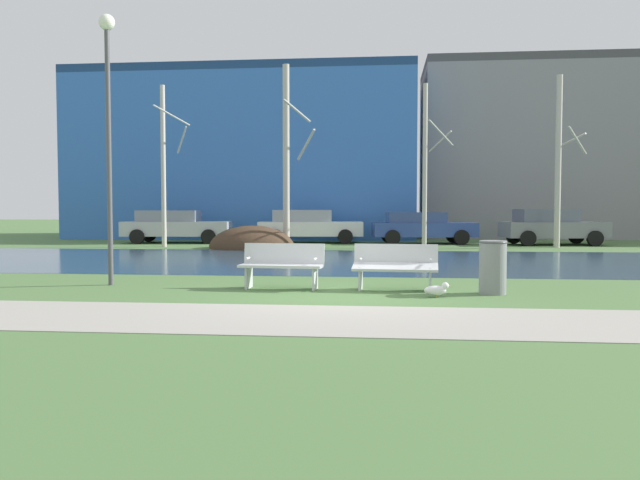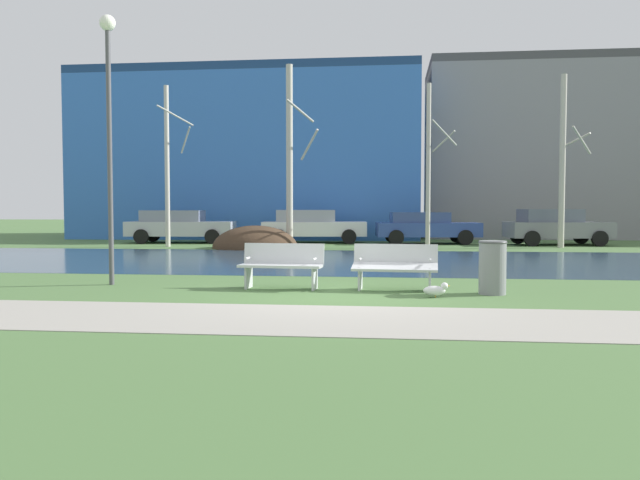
{
  "view_description": "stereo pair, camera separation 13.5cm",
  "coord_description": "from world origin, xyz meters",
  "px_view_note": "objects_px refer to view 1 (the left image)",
  "views": [
    {
      "loc": [
        0.86,
        -11.06,
        1.56
      ],
      "look_at": [
        -0.4,
        1.57,
        0.92
      ],
      "focal_mm": 35.47,
      "sensor_mm": 36.0,
      "label": 1
    },
    {
      "loc": [
        1.0,
        -11.04,
        1.56
      ],
      "look_at": [
        -0.4,
        1.57,
        0.92
      ],
      "focal_mm": 35.47,
      "sensor_mm": 36.0,
      "label": 2
    }
  ],
  "objects_px": {
    "bench_left": "(282,264)",
    "trash_bin": "(493,266)",
    "parked_hatch_third_blue": "(422,227)",
    "parked_wagon_fourth_grey": "(551,226)",
    "bench_right": "(395,265)",
    "streetlamp": "(108,106)",
    "parked_sedan_second_white": "(308,225)",
    "seagull": "(437,290)",
    "parked_van_nearest_silver": "(175,226)"
  },
  "relations": [
    {
      "from": "parked_sedan_second_white",
      "to": "bench_right",
      "type": "bearing_deg",
      "value": -77.45
    },
    {
      "from": "parked_sedan_second_white",
      "to": "seagull",
      "type": "bearing_deg",
      "value": -75.84
    },
    {
      "from": "bench_right",
      "to": "parked_sedan_second_white",
      "type": "bearing_deg",
      "value": 102.55
    },
    {
      "from": "trash_bin",
      "to": "streetlamp",
      "type": "height_order",
      "value": "streetlamp"
    },
    {
      "from": "streetlamp",
      "to": "parked_hatch_third_blue",
      "type": "relative_size",
      "value": 1.19
    },
    {
      "from": "bench_left",
      "to": "streetlamp",
      "type": "height_order",
      "value": "streetlamp"
    },
    {
      "from": "parked_wagon_fourth_grey",
      "to": "trash_bin",
      "type": "bearing_deg",
      "value": -107.78
    },
    {
      "from": "bench_right",
      "to": "parked_van_nearest_silver",
      "type": "bearing_deg",
      "value": 121.63
    },
    {
      "from": "streetlamp",
      "to": "parked_hatch_third_blue",
      "type": "height_order",
      "value": "streetlamp"
    },
    {
      "from": "trash_bin",
      "to": "parked_hatch_third_blue",
      "type": "bearing_deg",
      "value": 91.09
    },
    {
      "from": "streetlamp",
      "to": "parked_sedan_second_white",
      "type": "xyz_separation_m",
      "value": [
        2.16,
        15.75,
        -2.83
      ]
    },
    {
      "from": "bench_right",
      "to": "parked_van_nearest_silver",
      "type": "height_order",
      "value": "parked_van_nearest_silver"
    },
    {
      "from": "parked_van_nearest_silver",
      "to": "parked_hatch_third_blue",
      "type": "distance_m",
      "value": 10.93
    },
    {
      "from": "trash_bin",
      "to": "parked_sedan_second_white",
      "type": "distance_m",
      "value": 17.19
    },
    {
      "from": "bench_left",
      "to": "parked_van_nearest_silver",
      "type": "bearing_deg",
      "value": 115.39
    },
    {
      "from": "parked_hatch_third_blue",
      "to": "parked_wagon_fourth_grey",
      "type": "distance_m",
      "value": 5.39
    },
    {
      "from": "trash_bin",
      "to": "parked_hatch_third_blue",
      "type": "distance_m",
      "value": 16.11
    },
    {
      "from": "bench_right",
      "to": "parked_sedan_second_white",
      "type": "distance_m",
      "value": 16.39
    },
    {
      "from": "streetlamp",
      "to": "parked_sedan_second_white",
      "type": "distance_m",
      "value": 16.15
    },
    {
      "from": "bench_right",
      "to": "trash_bin",
      "type": "bearing_deg",
      "value": -11.39
    },
    {
      "from": "bench_left",
      "to": "parked_sedan_second_white",
      "type": "bearing_deg",
      "value": 94.96
    },
    {
      "from": "bench_left",
      "to": "streetlamp",
      "type": "relative_size",
      "value": 0.3
    },
    {
      "from": "streetlamp",
      "to": "trash_bin",
      "type": "bearing_deg",
      "value": -4.56
    },
    {
      "from": "bench_right",
      "to": "seagull",
      "type": "xyz_separation_m",
      "value": [
        0.7,
        -0.91,
        -0.34
      ]
    },
    {
      "from": "trash_bin",
      "to": "parked_van_nearest_silver",
      "type": "height_order",
      "value": "parked_van_nearest_silver"
    },
    {
      "from": "bench_left",
      "to": "parked_van_nearest_silver",
      "type": "relative_size",
      "value": 0.34
    },
    {
      "from": "parked_sedan_second_white",
      "to": "parked_wagon_fourth_grey",
      "type": "relative_size",
      "value": 1.1
    },
    {
      "from": "bench_left",
      "to": "parked_wagon_fourth_grey",
      "type": "distance_m",
      "value": 17.91
    },
    {
      "from": "bench_left",
      "to": "parked_van_nearest_silver",
      "type": "height_order",
      "value": "parked_van_nearest_silver"
    },
    {
      "from": "seagull",
      "to": "bench_right",
      "type": "bearing_deg",
      "value": 127.78
    },
    {
      "from": "trash_bin",
      "to": "parked_hatch_third_blue",
      "type": "relative_size",
      "value": 0.21
    },
    {
      "from": "bench_right",
      "to": "parked_wagon_fourth_grey",
      "type": "height_order",
      "value": "parked_wagon_fourth_grey"
    },
    {
      "from": "parked_hatch_third_blue",
      "to": "parked_wagon_fourth_grey",
      "type": "relative_size",
      "value": 1.06
    },
    {
      "from": "parked_hatch_third_blue",
      "to": "parked_wagon_fourth_grey",
      "type": "xyz_separation_m",
      "value": [
        5.38,
        -0.27,
        0.06
      ]
    },
    {
      "from": "seagull",
      "to": "parked_sedan_second_white",
      "type": "relative_size",
      "value": 0.1
    },
    {
      "from": "parked_hatch_third_blue",
      "to": "bench_right",
      "type": "bearing_deg",
      "value": -95.23
    },
    {
      "from": "bench_right",
      "to": "parked_hatch_third_blue",
      "type": "bearing_deg",
      "value": 84.77
    },
    {
      "from": "parked_hatch_third_blue",
      "to": "parked_sedan_second_white",
      "type": "bearing_deg",
      "value": 177.24
    },
    {
      "from": "bench_right",
      "to": "streetlamp",
      "type": "height_order",
      "value": "streetlamp"
    },
    {
      "from": "bench_left",
      "to": "parked_hatch_third_blue",
      "type": "distance_m",
      "value": 16.17
    },
    {
      "from": "streetlamp",
      "to": "parked_wagon_fourth_grey",
      "type": "height_order",
      "value": "streetlamp"
    },
    {
      "from": "bench_left",
      "to": "trash_bin",
      "type": "height_order",
      "value": "trash_bin"
    },
    {
      "from": "bench_left",
      "to": "trash_bin",
      "type": "bearing_deg",
      "value": -5.13
    },
    {
      "from": "bench_left",
      "to": "streetlamp",
      "type": "xyz_separation_m",
      "value": [
        -3.55,
        0.24,
        3.14
      ]
    },
    {
      "from": "streetlamp",
      "to": "bench_right",
      "type": "bearing_deg",
      "value": -2.44
    },
    {
      "from": "bench_right",
      "to": "parked_van_nearest_silver",
      "type": "xyz_separation_m",
      "value": [
        -9.48,
        15.39,
        0.3
      ]
    },
    {
      "from": "trash_bin",
      "to": "seagull",
      "type": "distance_m",
      "value": 1.24
    },
    {
      "from": "streetlamp",
      "to": "parked_hatch_third_blue",
      "type": "xyz_separation_m",
      "value": [
        7.17,
        15.51,
        -2.87
      ]
    },
    {
      "from": "seagull",
      "to": "parked_hatch_third_blue",
      "type": "xyz_separation_m",
      "value": [
        0.74,
        16.66,
        0.61
      ]
    },
    {
      "from": "streetlamp",
      "to": "bench_left",
      "type": "bearing_deg",
      "value": -3.93
    }
  ]
}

